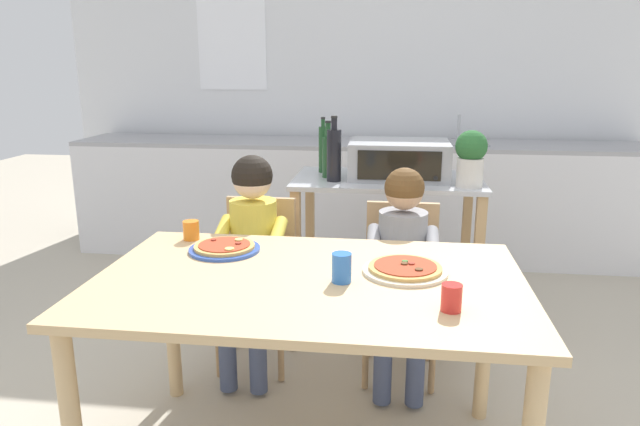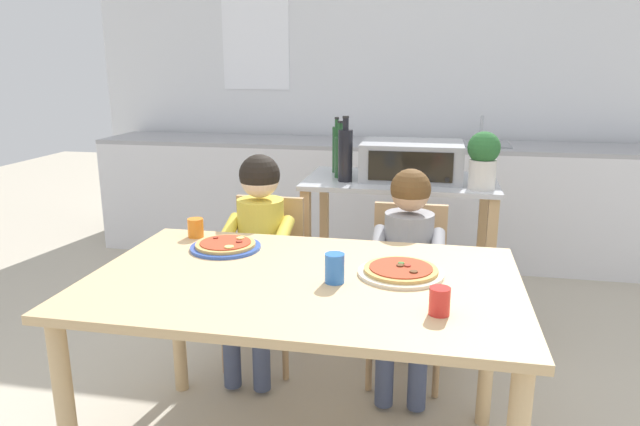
% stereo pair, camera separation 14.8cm
% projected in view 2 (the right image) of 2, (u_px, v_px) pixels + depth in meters
% --- Properties ---
extents(ground_plane, '(11.55, 11.55, 0.00)m').
position_uv_depth(ground_plane, '(349.00, 330.00, 3.25)').
color(ground_plane, '#B7AD99').
extents(back_wall_tiled, '(4.82, 0.13, 2.70)m').
position_uv_depth(back_wall_tiled, '(384.00, 77.00, 4.62)').
color(back_wall_tiled, silver).
rests_on(back_wall_tiled, ground).
extents(kitchen_counter, '(4.34, 0.60, 1.08)m').
position_uv_depth(kitchen_counter, '(376.00, 199.00, 4.46)').
color(kitchen_counter, silver).
rests_on(kitchen_counter, ground).
extents(kitchen_island_cart, '(1.02, 0.60, 0.85)m').
position_uv_depth(kitchen_island_cart, '(399.00, 228.00, 3.20)').
color(kitchen_island_cart, '#B7BABF').
rests_on(kitchen_island_cart, ground).
extents(toaster_oven, '(0.53, 0.40, 0.20)m').
position_uv_depth(toaster_oven, '(412.00, 160.00, 3.11)').
color(toaster_oven, '#999BA0').
rests_on(toaster_oven, kitchen_island_cart).
extents(bottle_dark_olive_oil, '(0.06, 0.06, 0.31)m').
position_uv_depth(bottle_dark_olive_oil, '(340.00, 155.00, 3.14)').
color(bottle_dark_olive_oil, '#1E4723').
rests_on(bottle_dark_olive_oil, kitchen_island_cart).
extents(bottle_brown_beer, '(0.08, 0.08, 0.35)m').
position_uv_depth(bottle_brown_beer, '(345.00, 154.00, 3.03)').
color(bottle_brown_beer, black).
rests_on(bottle_brown_beer, kitchen_island_cart).
extents(bottle_slim_sauce, '(0.05, 0.05, 0.32)m').
position_uv_depth(bottle_slim_sauce, '(337.00, 149.00, 3.29)').
color(bottle_slim_sauce, '#1E4723').
rests_on(bottle_slim_sauce, kitchen_island_cart).
extents(potted_herb_plant, '(0.16, 0.16, 0.29)m').
position_uv_depth(potted_herb_plant, '(483.00, 158.00, 2.84)').
color(potted_herb_plant, beige).
rests_on(potted_herb_plant, kitchen_island_cart).
extents(dining_table, '(1.47, 0.93, 0.75)m').
position_uv_depth(dining_table, '(303.00, 302.00, 1.99)').
color(dining_table, tan).
rests_on(dining_table, ground).
extents(dining_chair_left, '(0.36, 0.36, 0.81)m').
position_uv_depth(dining_chair_left, '(266.00, 268.00, 2.84)').
color(dining_chair_left, tan).
rests_on(dining_chair_left, ground).
extents(dining_chair_right, '(0.36, 0.36, 0.81)m').
position_uv_depth(dining_chair_right, '(407.00, 279.00, 2.70)').
color(dining_chair_right, tan).
rests_on(dining_chair_right, ground).
extents(child_in_yellow_shirt, '(0.32, 0.42, 1.04)m').
position_uv_depth(child_in_yellow_shirt, '(258.00, 238.00, 2.68)').
color(child_in_yellow_shirt, '#424C6B').
rests_on(child_in_yellow_shirt, ground).
extents(child_in_grey_shirt, '(0.32, 0.42, 0.99)m').
position_uv_depth(child_in_grey_shirt, '(407.00, 255.00, 2.54)').
color(child_in_grey_shirt, '#424C6B').
rests_on(child_in_grey_shirt, ground).
extents(pizza_plate_blue_rimmed, '(0.28, 0.28, 0.03)m').
position_uv_depth(pizza_plate_blue_rimmed, '(226.00, 246.00, 2.27)').
color(pizza_plate_blue_rimmed, '#3356B7').
rests_on(pizza_plate_blue_rimmed, dining_table).
extents(pizza_plate_cream, '(0.30, 0.30, 0.03)m').
position_uv_depth(pizza_plate_cream, '(401.00, 271.00, 1.99)').
color(pizza_plate_cream, beige).
rests_on(pizza_plate_cream, dining_table).
extents(drinking_cup_blue, '(0.07, 0.07, 0.10)m').
position_uv_depth(drinking_cup_blue, '(335.00, 268.00, 1.91)').
color(drinking_cup_blue, blue).
rests_on(drinking_cup_blue, dining_table).
extents(drinking_cup_orange, '(0.07, 0.07, 0.08)m').
position_uv_depth(drinking_cup_orange, '(196.00, 228.00, 2.41)').
color(drinking_cup_orange, orange).
rests_on(drinking_cup_orange, dining_table).
extents(drinking_cup_red, '(0.06, 0.06, 0.08)m').
position_uv_depth(drinking_cup_red, '(440.00, 301.00, 1.67)').
color(drinking_cup_red, red).
rests_on(drinking_cup_red, dining_table).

